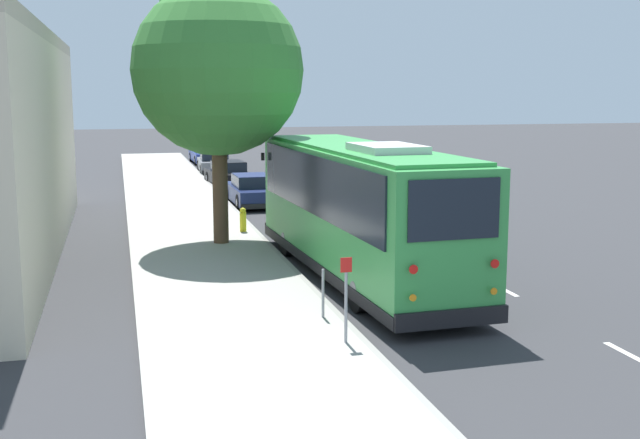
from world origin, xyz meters
TOP-DOWN VIEW (x-y plane):
  - ground_plane at (0.00, 0.00)m, footprint 160.00×160.00m
  - sidewalk_slab at (0.00, 3.75)m, footprint 80.00×4.14m
  - curb_strip at (0.00, 1.61)m, footprint 80.00×0.14m
  - shuttle_bus at (-0.63, 0.07)m, footprint 11.31×3.12m
  - parked_sedan_navy at (13.01, 0.65)m, footprint 4.39×1.76m
  - parked_sedan_black at (20.06, 0.67)m, footprint 4.46×2.02m
  - parked_sedan_gray at (26.58, 0.62)m, footprint 4.39×1.95m
  - parked_sedan_blue at (32.86, 0.49)m, footprint 4.54×1.78m
  - street_tree at (4.47, 3.03)m, footprint 5.18×5.18m
  - sign_post_near at (-6.19, 2.00)m, footprint 0.06×0.22m
  - sign_post_far at (-4.45, 2.00)m, footprint 0.06×0.06m
  - fire_hydrant at (6.06, 2.07)m, footprint 0.22×0.22m
  - lane_stripe_mid at (-2.22, -3.05)m, footprint 2.40×0.14m
  - lane_stripe_ahead at (3.78, -3.05)m, footprint 2.40×0.14m

SIDE VIEW (x-z plane):
  - ground_plane at x=0.00m, z-range 0.00..0.00m
  - lane_stripe_mid at x=-2.22m, z-range 0.00..0.01m
  - lane_stripe_ahead at x=3.78m, z-range 0.00..0.01m
  - sidewalk_slab at x=0.00m, z-range 0.00..0.15m
  - curb_strip at x=0.00m, z-range 0.00..0.15m
  - fire_hydrant at x=6.06m, z-range 0.15..0.96m
  - parked_sedan_blue at x=32.86m, z-range -0.05..1.22m
  - parked_sedan_black at x=20.06m, z-range -0.05..1.22m
  - parked_sedan_gray at x=26.58m, z-range -0.05..1.23m
  - parked_sedan_navy at x=13.01m, z-range -0.05..1.27m
  - sign_post_far at x=-4.45m, z-range 0.15..1.18m
  - sign_post_near at x=-6.19m, z-range 0.17..1.81m
  - shuttle_bus at x=-0.63m, z-range 0.14..3.76m
  - street_tree at x=4.47m, z-range 1.46..10.13m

